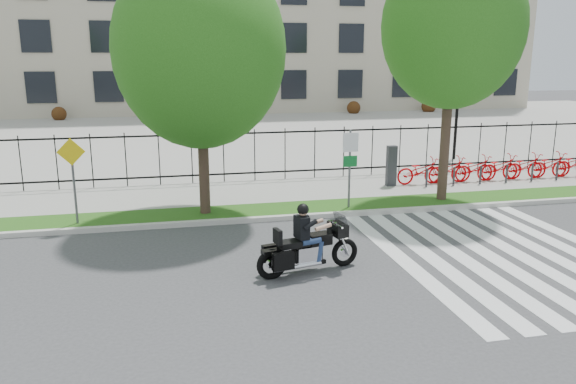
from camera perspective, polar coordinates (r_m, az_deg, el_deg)
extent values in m
plane|color=#3A3A3D|center=(13.32, 3.02, -7.80)|extent=(120.00, 120.00, 0.00)
cube|color=#B7B4AC|center=(17.07, -0.63, -2.65)|extent=(60.00, 0.20, 0.15)
cube|color=#224F13|center=(17.87, -1.19, -1.90)|extent=(60.00, 1.50, 0.15)
cube|color=#9F9D95|center=(20.25, -2.58, -0.04)|extent=(60.00, 3.50, 0.15)
cube|color=#9F9D95|center=(37.40, -7.25, 6.16)|extent=(80.00, 34.00, 0.10)
cube|color=#AEA38C|center=(57.27, -9.55, 18.64)|extent=(60.00, 20.00, 20.00)
cylinder|color=black|center=(27.56, 16.74, 7.12)|extent=(0.14, 0.14, 4.00)
cylinder|color=black|center=(27.43, 17.01, 11.06)|extent=(0.06, 0.70, 0.70)
sphere|color=white|center=(27.25, 16.37, 11.30)|extent=(0.36, 0.36, 0.36)
sphere|color=white|center=(27.59, 17.67, 11.24)|extent=(0.36, 0.36, 0.36)
cylinder|color=#35241D|center=(17.19, -8.58, 3.40)|extent=(0.32, 0.32, 3.40)
ellipsoid|color=#205713|center=(16.93, -8.97, 14.15)|extent=(5.02, 5.02, 5.77)
cylinder|color=#35241D|center=(19.34, 15.70, 5.47)|extent=(0.32, 0.32, 4.27)
ellipsoid|color=#205713|center=(19.19, 16.39, 15.83)|extent=(4.52, 4.52, 5.20)
cube|color=#2D2D33|center=(21.18, 10.46, 2.63)|extent=(0.35, 0.25, 1.50)
imported|color=#D50105|center=(21.72, 13.35, 2.09)|extent=(1.90, 0.66, 1.00)
cylinder|color=#2D2D33|center=(21.31, 13.91, 1.43)|extent=(0.08, 0.08, 0.70)
imported|color=#D50105|center=(22.21, 15.91, 2.19)|extent=(1.90, 0.66, 1.00)
cylinder|color=#2D2D33|center=(21.81, 16.50, 1.54)|extent=(0.08, 0.08, 0.70)
imported|color=#D50105|center=(22.75, 18.36, 2.28)|extent=(1.90, 0.66, 1.00)
cylinder|color=#2D2D33|center=(22.36, 18.97, 1.65)|extent=(0.08, 0.08, 0.70)
imported|color=#D50105|center=(23.33, 20.69, 2.36)|extent=(1.90, 0.66, 1.00)
cylinder|color=#2D2D33|center=(22.95, 21.33, 1.74)|extent=(0.08, 0.08, 0.70)
imported|color=#D50105|center=(23.94, 22.90, 2.43)|extent=(1.90, 0.66, 1.00)
cylinder|color=#2D2D33|center=(23.57, 23.56, 1.84)|extent=(0.08, 0.08, 0.70)
imported|color=#D50105|center=(24.59, 25.00, 2.50)|extent=(1.90, 0.66, 1.00)
cylinder|color=#2D2D33|center=(24.23, 25.67, 1.92)|extent=(0.08, 0.08, 0.70)
imported|color=#D50105|center=(25.27, 26.99, 2.56)|extent=(1.90, 0.66, 1.00)
cylinder|color=#59595B|center=(17.82, 6.27, 2.35)|extent=(0.07, 0.07, 2.50)
cube|color=white|center=(17.63, 6.38, 5.03)|extent=(0.50, 0.03, 0.60)
cube|color=#0C6626|center=(17.73, 6.33, 3.12)|extent=(0.45, 0.03, 0.35)
cylinder|color=#59595B|center=(17.11, -20.91, 0.88)|extent=(0.07, 0.07, 2.40)
cube|color=yellow|center=(16.91, -21.19, 3.82)|extent=(0.78, 0.03, 0.78)
torus|color=black|center=(13.45, 5.76, -6.12)|extent=(0.69, 0.27, 0.68)
torus|color=black|center=(12.65, -1.67, -7.35)|extent=(0.74, 0.30, 0.72)
cube|color=black|center=(13.16, 5.08, -3.77)|extent=(0.41, 0.59, 0.30)
cube|color=#26262B|center=(13.13, 5.37, -2.79)|extent=(0.25, 0.51, 0.30)
cube|color=silver|center=(12.96, 1.97, -6.31)|extent=(0.65, 0.45, 0.40)
cube|color=black|center=(12.98, 3.16, -4.76)|extent=(0.60, 0.44, 0.26)
cube|color=black|center=(12.72, 0.59, -5.24)|extent=(0.75, 0.49, 0.14)
cube|color=black|center=(12.49, -1.06, -4.54)|extent=(0.17, 0.35, 0.34)
cube|color=black|center=(12.39, -0.50, -7.02)|extent=(0.52, 0.26, 0.40)
cube|color=black|center=(12.91, -1.58, -6.17)|extent=(0.52, 0.26, 0.40)
cube|color=black|center=(12.69, 1.40, -3.60)|extent=(0.32, 0.44, 0.51)
sphere|color=tan|center=(12.59, 1.53, -1.94)|extent=(0.23, 0.23, 0.23)
sphere|color=black|center=(12.58, 1.53, -1.77)|extent=(0.27, 0.27, 0.27)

